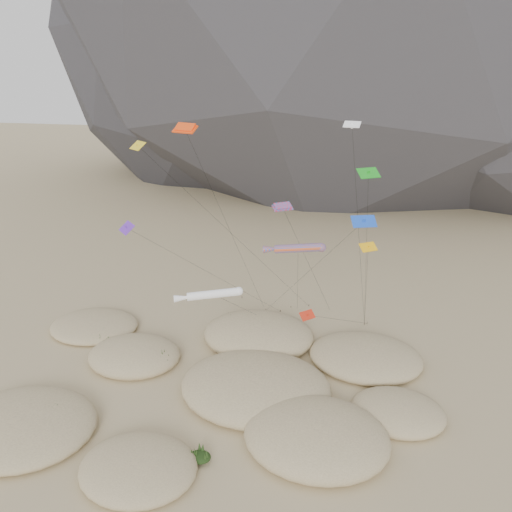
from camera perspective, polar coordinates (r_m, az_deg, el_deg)
The scene contains 9 objects.
ground at distance 53.26m, azimuth -3.13°, elevation -17.40°, with size 500.00×500.00×0.00m, color #CCB789.
dunes at distance 56.32m, azimuth -3.25°, elevation -14.10°, with size 49.78×34.75×3.87m.
dune_grass at distance 56.84m, azimuth -2.81°, elevation -13.61°, with size 40.39×27.25×1.45m.
kite_stakes at distance 72.32m, azimuth 4.17°, elevation -6.28°, with size 19.43×5.76×0.30m.
rainbow_tube_kite at distance 56.58m, azimuth 4.58°, elevation 0.89°, with size 7.19×12.98×14.56m.
white_tube_kite at distance 54.24m, azimuth -5.26°, elevation -4.41°, with size 7.74×15.40×10.66m.
orange_parafoil at distance 55.14m, azimuth -8.00°, elevation 13.98°, with size 7.30×14.51×27.44m.
multi_parafoil at distance 57.20m, azimuth 3.13°, elevation 5.48°, with size 6.50×12.59×18.55m.
delta_kites at distance 53.49m, azimuth 3.18°, elevation 5.30°, with size 28.03×20.25×27.40m.
Camera 1 is at (12.26, -40.20, 32.72)m, focal length 35.00 mm.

